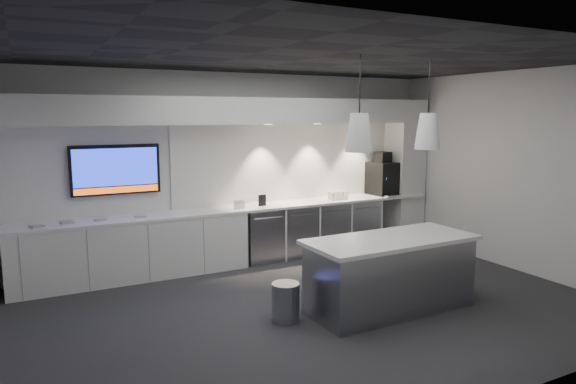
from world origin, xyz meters
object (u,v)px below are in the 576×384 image
wall_tv (116,170)px  island (390,273)px  bin (286,302)px  coffee_machine (382,177)px

wall_tv → island: (2.68, -2.92, -1.11)m
bin → island: bearing=-11.3°
wall_tv → island: 4.12m
island → coffee_machine: 3.38m
wall_tv → coffee_machine: 4.62m
island → bin: size_ratio=4.74×
coffee_machine → wall_tv: bearing=172.1°
wall_tv → bin: bearing=-62.5°
bin → coffee_machine: bearing=37.0°
coffee_machine → bin: bearing=-147.9°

